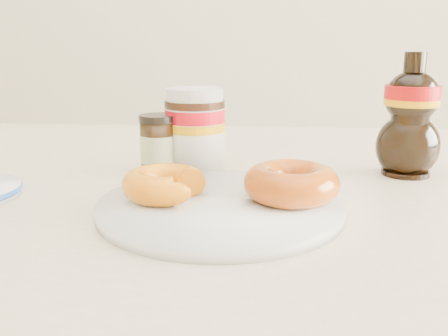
# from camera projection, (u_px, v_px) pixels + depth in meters

# --- Properties ---
(dining_table) EXTENTS (1.40, 0.90, 0.75)m
(dining_table) POSITION_uv_depth(u_px,v_px,m) (230.00, 249.00, 0.63)
(dining_table) COLOR beige
(dining_table) RESTS_ON ground
(plate) EXTENTS (0.25, 0.25, 0.01)m
(plate) POSITION_uv_depth(u_px,v_px,m) (220.00, 206.00, 0.52)
(plate) COLOR white
(plate) RESTS_ON dining_table
(donut_bitten) EXTENTS (0.11, 0.11, 0.03)m
(donut_bitten) POSITION_uv_depth(u_px,v_px,m) (164.00, 184.00, 0.52)
(donut_bitten) COLOR orange
(donut_bitten) RESTS_ON plate
(donut_whole) EXTENTS (0.10, 0.10, 0.04)m
(donut_whole) POSITION_uv_depth(u_px,v_px,m) (291.00, 183.00, 0.52)
(donut_whole) COLOR #A94E0A
(donut_whole) RESTS_ON plate
(nutella_jar) EXTENTS (0.08, 0.08, 0.11)m
(nutella_jar) POSITION_uv_depth(u_px,v_px,m) (195.00, 127.00, 0.67)
(nutella_jar) COLOR white
(nutella_jar) RESTS_ON dining_table
(syrup_bottle) EXTENTS (0.09, 0.07, 0.16)m
(syrup_bottle) POSITION_uv_depth(u_px,v_px,m) (410.00, 115.00, 0.65)
(syrup_bottle) COLOR black
(syrup_bottle) RESTS_ON dining_table
(dark_jar) EXTENTS (0.05, 0.05, 0.08)m
(dark_jar) POSITION_uv_depth(u_px,v_px,m) (159.00, 146.00, 0.66)
(dark_jar) COLOR black
(dark_jar) RESTS_ON dining_table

